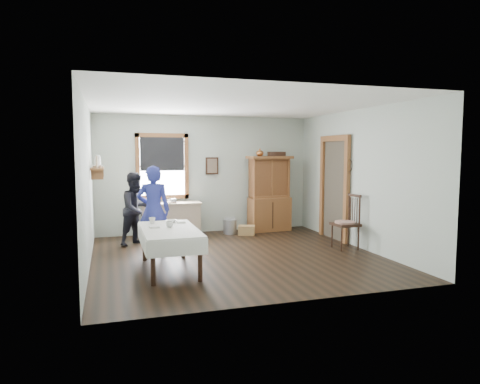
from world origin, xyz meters
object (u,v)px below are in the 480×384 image
(wicker_basket, at_px, (247,230))
(work_counter, at_px, (171,219))
(spindle_chair, at_px, (345,222))
(figure_dark, at_px, (136,211))
(woman_blue, at_px, (154,214))
(dining_table, at_px, (170,249))
(pail, at_px, (230,227))
(china_hutch, at_px, (269,194))

(wicker_basket, bearing_deg, work_counter, 167.02)
(spindle_chair, distance_m, figure_dark, 4.14)
(spindle_chair, distance_m, wicker_basket, 2.38)
(figure_dark, bearing_deg, wicker_basket, -28.94)
(figure_dark, bearing_deg, woman_blue, -111.18)
(work_counter, distance_m, dining_table, 2.80)
(woman_blue, bearing_deg, spindle_chair, -179.25)
(dining_table, relative_size, figure_dark, 1.23)
(spindle_chair, bearing_deg, work_counter, 140.70)
(pail, height_order, figure_dark, figure_dark)
(woman_blue, bearing_deg, dining_table, 107.23)
(dining_table, height_order, woman_blue, woman_blue)
(dining_table, xyz_separation_m, figure_dark, (-0.38, 2.09, 0.34))
(spindle_chair, bearing_deg, figure_dark, 155.01)
(dining_table, distance_m, wicker_basket, 3.17)
(wicker_basket, bearing_deg, dining_table, -130.67)
(wicker_basket, xyz_separation_m, woman_blue, (-2.19, -1.23, 0.64))
(work_counter, bearing_deg, woman_blue, -105.81)
(china_hutch, relative_size, spindle_chair, 1.66)
(spindle_chair, bearing_deg, pail, 125.80)
(woman_blue, xyz_separation_m, figure_dark, (-0.25, 0.93, -0.07))
(work_counter, bearing_deg, china_hutch, 2.74)
(work_counter, height_order, figure_dark, figure_dark)
(spindle_chair, bearing_deg, woman_blue, 167.10)
(dining_table, xyz_separation_m, wicker_basket, (2.06, 2.39, -0.23))
(wicker_basket, bearing_deg, spindle_chair, -53.37)
(work_counter, relative_size, wicker_basket, 3.60)
(pail, distance_m, figure_dark, 2.26)
(pail, relative_size, woman_blue, 0.22)
(dining_table, relative_size, pail, 5.11)
(china_hutch, bearing_deg, dining_table, -138.95)
(wicker_basket, xyz_separation_m, figure_dark, (-2.43, -0.31, 0.57))
(spindle_chair, distance_m, pail, 2.77)
(dining_table, xyz_separation_m, woman_blue, (-0.13, 1.16, 0.42))
(dining_table, distance_m, pail, 3.19)
(woman_blue, bearing_deg, pail, -130.28)
(china_hutch, xyz_separation_m, pail, (-1.01, -0.11, -0.72))
(work_counter, xyz_separation_m, figure_dark, (-0.79, -0.69, 0.30))
(pail, xyz_separation_m, figure_dark, (-2.12, -0.58, 0.52))
(dining_table, bearing_deg, woman_blue, 96.30)
(figure_dark, bearing_deg, dining_table, -115.95)
(pail, relative_size, figure_dark, 0.24)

